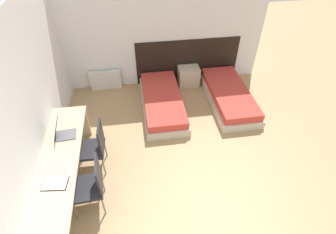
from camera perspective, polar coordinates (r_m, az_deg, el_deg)
The scene contains 12 objects.
wall_back at distance 6.22m, azimuth -2.95°, elevation 18.22°, with size 5.17×0.05×2.70m.
wall_left at distance 4.47m, azimuth -27.33°, elevation 3.17°, with size 0.05×5.51×2.70m.
headboard_panel at distance 6.65m, azimuth 4.25°, elevation 12.12°, with size 2.54×0.03×1.10m.
bed_near_window at distance 5.88m, azimuth -1.23°, elevation 3.34°, with size 0.89×2.05×0.34m.
bed_near_door at distance 6.22m, azimuth 13.07°, elevation 4.56°, with size 0.89×2.05×0.34m.
nightstand at distance 6.63m, azimuth 4.50°, elevation 8.85°, with size 0.51×0.37×0.48m.
radiator at distance 6.64m, azimuth -13.43°, elevation 7.85°, with size 0.74×0.12×0.48m.
desk at distance 4.39m, azimuth -22.18°, elevation -9.51°, with size 0.59×2.47×0.73m.
chair_near_laptop at distance 4.59m, azimuth -15.82°, elevation -6.02°, with size 0.48×0.48×0.97m.
chair_near_notebook at distance 4.11m, azimuth -16.48°, elevation -13.78°, with size 0.50×0.50×0.97m.
laptop at distance 4.57m, azimuth -22.02°, elevation -3.22°, with size 0.35×0.27×0.33m.
open_notebook at distance 4.00m, azimuth -23.36°, elevation -13.16°, with size 0.36×0.26×0.02m.
Camera 1 is at (-0.54, -1.15, 3.79)m, focal length 28.00 mm.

